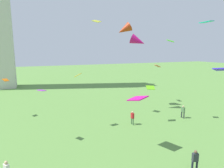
{
  "coord_description": "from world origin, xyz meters",
  "views": [
    {
      "loc": [
        -7.84,
        2.05,
        8.95
      ],
      "look_at": [
        -0.21,
        19.45,
        5.66
      ],
      "focal_mm": 31.53,
      "sensor_mm": 36.0,
      "label": 1
    }
  ],
  "objects": [
    {
      "name": "kite_flying_6",
      "position": [
        -2.47,
        23.96,
        6.14
      ],
      "size": [
        0.85,
        0.78,
        0.49
      ],
      "rotation": [
        0.0,
        0.0,
        3.47
      ],
      "color": "gold"
    },
    {
      "name": "kite_flying_11",
      "position": [
        5.43,
        27.98,
        11.85
      ],
      "size": [
        2.55,
        1.84,
        2.09
      ],
      "rotation": [
        0.0,
        0.0,
        4.48
      ],
      "color": "#B33213"
    },
    {
      "name": "person_2",
      "position": [
        3.21,
        11.87,
        0.94
      ],
      "size": [
        0.5,
        0.35,
        1.67
      ],
      "rotation": [
        0.0,
        0.0,
        6.02
      ],
      "color": "#1E2333",
      "rests_on": "ground_plane"
    },
    {
      "name": "kite_flying_9",
      "position": [
        10.67,
        15.87,
        7.01
      ],
      "size": [
        1.69,
        2.0,
        0.57
      ],
      "rotation": [
        0.0,
        0.0,
        5.04
      ],
      "color": "#3721E6"
    },
    {
      "name": "kite_flying_7",
      "position": [
        -10.43,
        31.26,
        5.05
      ],
      "size": [
        0.93,
        1.05,
        0.3
      ],
      "rotation": [
        0.0,
        0.0,
        2.02
      ],
      "color": "#C1580A"
    },
    {
      "name": "kite_flying_5",
      "position": [
        6.1,
        22.0,
        4.37
      ],
      "size": [
        1.18,
        0.89,
        0.48
      ],
      "rotation": [
        0.0,
        0.0,
        6.0
      ],
      "color": "#6AC51A"
    },
    {
      "name": "person_1",
      "position": [
        10.9,
        21.27,
        0.97
      ],
      "size": [
        0.32,
        0.52,
        1.71
      ],
      "rotation": [
        0.0,
        0.0,
        4.87
      ],
      "color": "#2D3338",
      "rests_on": "ground_plane"
    },
    {
      "name": "kite_flying_4",
      "position": [
        1.04,
        16.66,
        4.73
      ],
      "size": [
        1.49,
        1.92,
        0.65
      ],
      "rotation": [
        0.0,
        0.0,
        4.93
      ],
      "color": "#CE0E8D"
    },
    {
      "name": "kite_flying_0",
      "position": [
        12.88,
        29.85,
        6.26
      ],
      "size": [
        1.14,
        1.45,
        0.5
      ],
      "rotation": [
        0.0,
        0.0,
        4.41
      ],
      "color": "#D15731"
    },
    {
      "name": "kite_flying_1",
      "position": [
        8.29,
        28.83,
        10.32
      ],
      "size": [
        2.96,
        2.84,
        2.24
      ],
      "rotation": [
        0.0,
        0.0,
        0.87
      ],
      "color": "#C61174"
    },
    {
      "name": "kite_flying_10",
      "position": [
        7.06,
        15.23,
        11.41
      ],
      "size": [
        0.88,
        1.15,
        0.18
      ],
      "rotation": [
        0.0,
        0.0,
        1.72
      ],
      "color": "#13B59F"
    },
    {
      "name": "kite_flying_8",
      "position": [
        8.63,
        21.73,
        10.06
      ],
      "size": [
        1.06,
        0.89,
        0.41
      ],
      "rotation": [
        0.0,
        0.0,
        2.71
      ],
      "color": "#3AC40D"
    },
    {
      "name": "person_3",
      "position": [
        3.58,
        21.92,
        0.95
      ],
      "size": [
        0.26,
        0.52,
        1.68
      ],
      "rotation": [
        0.0,
        0.0,
        4.73
      ],
      "color": "#51754C",
      "rests_on": "ground_plane"
    },
    {
      "name": "kite_flying_3",
      "position": [
        -6.61,
        21.75,
        5.13
      ],
      "size": [
        0.9,
        0.99,
        0.12
      ],
      "rotation": [
        0.0,
        0.0,
        5.23
      ],
      "color": "#AB28D8"
    },
    {
      "name": "kite_flying_2",
      "position": [
        1.15,
        27.68,
        12.73
      ],
      "size": [
        1.24,
        1.26,
        0.51
      ],
      "rotation": [
        0.0,
        0.0,
        2.2
      ],
      "color": "gold"
    }
  ]
}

